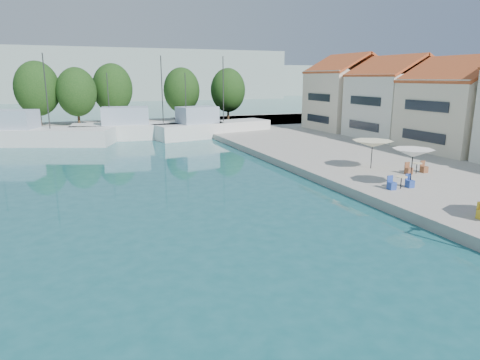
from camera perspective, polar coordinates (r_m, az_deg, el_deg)
name	(u,v)px	position (r m, az deg, el deg)	size (l,w,h in m)	color
quay_right	(468,160)	(42.09, 28.08, 2.40)	(32.00, 92.00, 0.60)	#ABA59A
quay_far	(87,128)	(64.22, -19.77, 6.51)	(90.00, 16.00, 0.60)	#ABA59A
hill_west	(0,75)	(158.14, -29.36, 12.11)	(180.00, 40.00, 16.00)	#96A49B
hill_east	(197,80)	(183.67, -5.72, 13.07)	(140.00, 40.00, 12.00)	#96A49B
building_04	(463,102)	(45.04, 27.56, 9.16)	(9.00, 8.80, 9.20)	beige
building_05	(395,96)	(51.43, 20.01, 10.49)	(8.40, 8.80, 9.70)	white
building_06	(348,91)	(58.52, 14.17, 11.39)	(9.00, 8.80, 10.20)	beige
trawler_02	(32,135)	(52.63, -26.02, 5.40)	(17.07, 10.02, 10.20)	silver
trawler_03	(145,129)	(53.99, -12.57, 6.62)	(18.47, 6.91, 10.20)	silver
trawler_04	(211,128)	(54.08, -3.93, 6.92)	(15.61, 7.20, 10.20)	silver
tree_04	(37,89)	(66.80, -25.44, 10.95)	(6.03, 6.03, 8.93)	#3F2B19
tree_05	(77,92)	(65.29, -20.96, 10.90)	(5.46, 5.46, 8.08)	#3F2B19
tree_06	(113,88)	(68.42, -16.63, 11.62)	(5.91, 5.91, 8.75)	#3F2B19
tree_07	(182,90)	(67.69, -7.79, 11.76)	(5.52, 5.52, 8.17)	#3F2B19
tree_08	(228,90)	(69.14, -1.61, 11.88)	(5.48, 5.48, 8.12)	#3F2B19
umbrella_white	(413,153)	(28.27, 22.08, 3.35)	(2.51, 2.51, 2.41)	black
umbrella_cream	(372,144)	(33.35, 17.25, 4.63)	(3.01, 3.01, 2.11)	black
cafe_table_02	(401,184)	(28.07, 20.66, -0.50)	(1.82, 0.70, 0.76)	black
cafe_table_03	(416,169)	(32.92, 22.46, 1.32)	(1.82, 0.70, 0.76)	black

